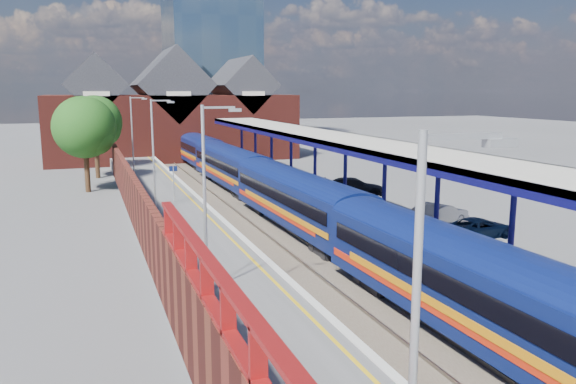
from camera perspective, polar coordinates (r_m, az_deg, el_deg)
name	(u,v)px	position (r m, az deg, el deg)	size (l,w,h in m)	color
ground	(225,196)	(46.10, -6.40, -0.45)	(240.00, 240.00, 0.00)	#5B5B5E
ballast_bed	(262,223)	(36.65, -2.71, -3.13)	(6.00, 76.00, 0.06)	#473D33
rails	(262,221)	(36.63, -2.71, -2.99)	(4.51, 76.00, 0.14)	slate
left_platform	(176,222)	(35.35, -11.27, -3.03)	(5.00, 76.00, 1.00)	#565659
right_platform	(345,209)	(38.70, 5.81, -1.74)	(6.00, 76.00, 1.00)	#565659
coping_left	(214,211)	(35.65, -7.56, -1.95)	(0.30, 76.00, 0.05)	silver
coping_right	(306,204)	(37.46, 1.89, -1.27)	(0.30, 76.00, 0.05)	silver
yellow_line	(204,212)	(35.53, -8.51, -2.04)	(0.14, 76.00, 0.01)	yellow
train	(258,177)	(41.98, -3.07, 1.49)	(3.16, 65.96, 3.45)	#0B1851
canopy	(327,138)	(39.55, 4.03, 5.51)	(4.50, 52.00, 4.48)	#100E56
lamp_post_a	(423,351)	(8.14, 13.51, -15.45)	(1.48, 0.18, 7.00)	#A5A8AA
lamp_post_b	(208,188)	(20.79, -8.12, 0.45)	(1.48, 0.18, 7.00)	#A5A8AA
lamp_post_c	(155,147)	(36.48, -13.34, 4.45)	(1.48, 0.18, 7.00)	#A5A8AA
lamp_post_d	(134,131)	(52.36, -15.42, 6.03)	(1.48, 0.18, 7.00)	#A5A8AA
platform_sign	(174,178)	(38.91, -11.56, 1.45)	(0.55, 0.08, 2.50)	#A5A8AA
brick_wall	(142,216)	(28.37, -14.59, -2.39)	(0.35, 50.00, 3.86)	#571C16
station_building	(172,115)	(72.90, -11.72, 7.62)	(30.00, 12.12, 13.78)	#571C16
glass_tower	(210,18)	(97.00, -7.92, 17.07)	(14.20, 14.20, 40.30)	slate
tree_near	(86,129)	(50.08, -19.81, 6.04)	(5.20, 5.20, 8.10)	#382314
tree_far	(97,124)	(58.08, -18.87, 6.58)	(5.20, 5.20, 8.10)	#382314
parked_car_silver	(438,215)	(32.18, 14.98, -2.32)	(1.47, 4.21, 1.39)	#A3A3A7
parked_car_dark	(354,187)	(40.93, 6.68, 0.54)	(1.82, 4.47, 1.30)	black
parked_car_blue	(479,228)	(30.52, 18.80, -3.48)	(1.80, 3.90, 1.08)	navy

